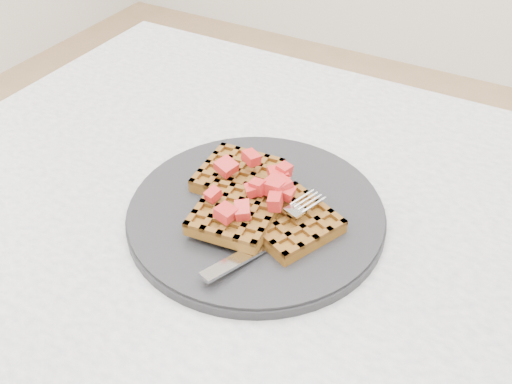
% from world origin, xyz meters
% --- Properties ---
extents(table, '(1.20, 0.80, 0.75)m').
position_xyz_m(table, '(0.00, 0.00, 0.64)').
color(table, silver).
rests_on(table, ground).
extents(plate, '(0.31, 0.31, 0.02)m').
position_xyz_m(plate, '(-0.12, -0.00, 0.76)').
color(plate, black).
rests_on(plate, table).
extents(waffles, '(0.20, 0.17, 0.03)m').
position_xyz_m(waffles, '(-0.12, -0.01, 0.78)').
color(waffles, '#8E5B1E').
rests_on(waffles, plate).
extents(strawberry_pile, '(0.15, 0.15, 0.02)m').
position_xyz_m(strawberry_pile, '(-0.12, -0.00, 0.80)').
color(strawberry_pile, '#A70A0C').
rests_on(strawberry_pile, waffles).
extents(fork, '(0.08, 0.18, 0.02)m').
position_xyz_m(fork, '(-0.07, -0.05, 0.77)').
color(fork, silver).
rests_on(fork, plate).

